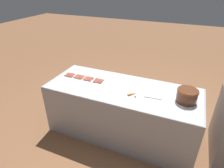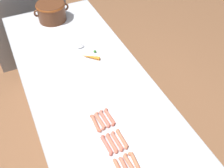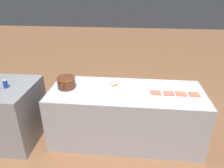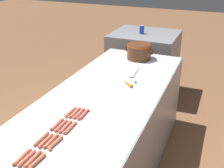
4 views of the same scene
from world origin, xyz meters
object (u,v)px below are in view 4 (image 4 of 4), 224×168
at_px(hot_dog_7, 75,113).
at_px(hot_dog_15, 84,114).
at_px(hot_dog_0, 22,157).
at_px(hot_dog_14, 70,128).
at_px(hot_dog_10, 65,127).
at_px(hot_dog_13, 55,143).
at_px(hot_dog_5, 46,140).
at_px(serving_spoon, 133,75).
at_px(hot_dog_1, 41,139).
at_px(hot_dog_3, 71,112).
at_px(carrot, 128,83).
at_px(hot_dog_8, 33,159).
at_px(back_cabinet, 144,64).
at_px(hot_dog_4, 27,158).
at_px(hot_dog_9, 51,141).
at_px(hot_dog_2, 57,124).
at_px(bean_pot, 139,50).
at_px(hot_dog_6, 61,125).
at_px(hot_dog_11, 79,113).
at_px(hot_dog_12, 37,161).
at_px(soda_can, 142,30).

bearing_deg(hot_dog_7, hot_dog_15, 2.16).
relative_size(hot_dog_0, hot_dog_14, 1.00).
xyz_separation_m(hot_dog_10, hot_dog_13, (0.04, -0.18, 0.00)).
xyz_separation_m(hot_dog_5, serving_spoon, (0.16, 1.26, -0.00)).
xyz_separation_m(hot_dog_1, hot_dog_14, (0.11, 0.18, 0.00)).
height_order(hot_dog_3, carrot, carrot).
relative_size(hot_dog_8, serving_spoon, 0.59).
height_order(back_cabinet, hot_dog_0, back_cabinet).
relative_size(hot_dog_4, hot_dog_9, 1.00).
relative_size(hot_dog_2, hot_dog_15, 1.00).
bearing_deg(hot_dog_8, hot_dog_0, -171.86).
height_order(hot_dog_15, serving_spoon, hot_dog_15).
relative_size(hot_dog_7, bean_pot, 0.44).
bearing_deg(hot_dog_7, hot_dog_2, -100.51).
bearing_deg(serving_spoon, hot_dog_0, -97.91).
height_order(hot_dog_0, hot_dog_14, same).
bearing_deg(hot_dog_1, serving_spoon, 80.83).
distance_m(hot_dog_4, hot_dog_8, 0.04).
relative_size(hot_dog_13, hot_dog_14, 1.00).
bearing_deg(hot_dog_7, hot_dog_10, -79.45).
height_order(hot_dog_6, hot_dog_11, same).
distance_m(hot_dog_8, serving_spoon, 1.44).
xyz_separation_m(hot_dog_11, carrot, (0.16, 0.65, 0.00)).
distance_m(hot_dog_7, hot_dog_12, 0.57).
xyz_separation_m(hot_dog_11, soda_can, (-0.20, 2.25, 0.13)).
xyz_separation_m(hot_dog_0, hot_dog_8, (0.07, 0.01, 0.00)).
height_order(hot_dog_9, hot_dog_14, same).
bearing_deg(hot_dog_1, hot_dog_15, 73.88).
xyz_separation_m(hot_dog_6, hot_dog_14, (0.07, 0.00, 0.00)).
relative_size(hot_dog_0, carrot, 1.05).
bearing_deg(hot_dog_12, back_cabinet, 94.06).
xyz_separation_m(hot_dog_5, hot_dog_6, (-0.00, 0.19, 0.00)).
xyz_separation_m(hot_dog_6, soda_can, (-0.17, 2.44, 0.13)).
bearing_deg(hot_dog_3, back_cabinet, 92.38).
bearing_deg(hot_dog_6, bean_pot, 87.46).
bearing_deg(hot_dog_0, hot_dog_4, 1.29).
height_order(hot_dog_12, bean_pot, bean_pot).
bearing_deg(hot_dog_12, hot_dog_4, -178.56).
relative_size(hot_dog_3, hot_dog_11, 1.00).
relative_size(hot_dog_10, carrot, 1.05).
height_order(hot_dog_10, hot_dog_15, same).
distance_m(hot_dog_11, serving_spoon, 0.89).
xyz_separation_m(back_cabinet, hot_dog_11, (0.17, -2.31, 0.43)).
distance_m(hot_dog_1, soda_can, 2.63).
relative_size(hot_dog_1, hot_dog_9, 1.00).
height_order(hot_dog_1, bean_pot, bean_pot).
xyz_separation_m(hot_dog_13, soda_can, (-0.24, 2.62, 0.13)).
bearing_deg(hot_dog_6, carrot, 77.20).
distance_m(back_cabinet, soda_can, 0.56).
distance_m(back_cabinet, hot_dog_6, 2.54).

